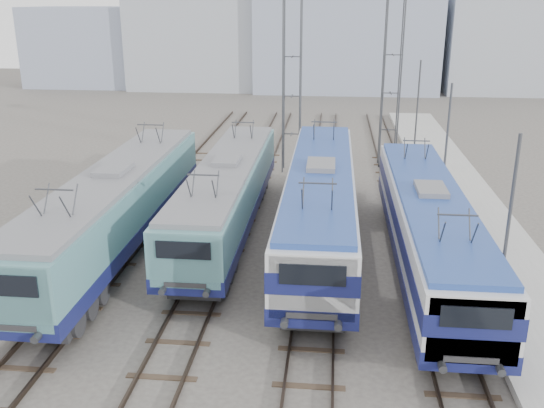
% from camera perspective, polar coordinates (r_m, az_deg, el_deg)
% --- Properties ---
extents(ground, '(160.00, 160.00, 0.00)m').
position_cam_1_polar(ground, '(20.77, -2.67, -13.26)').
color(ground, '#514C47').
extents(platform, '(4.00, 70.00, 0.30)m').
position_cam_1_polar(platform, '(28.62, 20.57, -4.79)').
color(platform, '#9E9E99').
rests_on(platform, ground).
extents(locomotive_far_left, '(2.98, 18.85, 3.55)m').
position_cam_1_polar(locomotive_far_left, '(27.57, -14.59, -0.17)').
color(locomotive_far_left, '#14194F').
rests_on(locomotive_far_left, ground).
extents(locomotive_center_left, '(2.80, 17.68, 3.33)m').
position_cam_1_polar(locomotive_center_left, '(29.16, -4.27, 1.15)').
color(locomotive_center_left, '#14194F').
rests_on(locomotive_center_left, ground).
extents(locomotive_center_right, '(2.99, 18.90, 3.55)m').
position_cam_1_polar(locomotive_center_right, '(27.48, 4.55, 0.47)').
color(locomotive_center_right, '#14194F').
rests_on(locomotive_center_right, ground).
extents(locomotive_far_right, '(2.80, 17.72, 3.33)m').
position_cam_1_polar(locomotive_far_right, '(25.56, 14.54, -1.86)').
color(locomotive_far_right, '#14194F').
rests_on(locomotive_far_right, ground).
extents(catenary_tower_west, '(4.50, 1.20, 12.00)m').
position_cam_1_polar(catenary_tower_west, '(39.73, 1.91, 12.46)').
color(catenary_tower_west, '#3F4247').
rests_on(catenary_tower_west, ground).
extents(catenary_tower_east, '(4.50, 1.20, 12.00)m').
position_cam_1_polar(catenary_tower_east, '(41.80, 11.25, 12.44)').
color(catenary_tower_east, '#3F4247').
rests_on(catenary_tower_east, ground).
extents(mast_front, '(0.12, 0.12, 7.00)m').
position_cam_1_polar(mast_front, '(21.62, 21.23, -2.89)').
color(mast_front, '#3F4247').
rests_on(mast_front, ground).
extents(mast_mid, '(0.12, 0.12, 7.00)m').
position_cam_1_polar(mast_mid, '(32.82, 16.04, 4.82)').
color(mast_mid, '#3F4247').
rests_on(mast_mid, ground).
extents(mast_rear, '(0.12, 0.12, 7.00)m').
position_cam_1_polar(mast_rear, '(44.44, 13.50, 8.54)').
color(mast_rear, '#3F4247').
rests_on(mast_rear, ground).
extents(building_west, '(18.00, 12.00, 14.00)m').
position_cam_1_polar(building_west, '(81.24, -6.30, 15.85)').
color(building_west, '#9FA6B1').
rests_on(building_west, ground).
extents(building_center, '(22.00, 14.00, 18.00)m').
position_cam_1_polar(building_center, '(79.44, 7.07, 17.20)').
color(building_center, '#919BB4').
rests_on(building_center, ground).
extents(building_east, '(16.00, 12.00, 12.00)m').
position_cam_1_polar(building_east, '(82.35, 21.46, 14.05)').
color(building_east, '#9FA6B1').
rests_on(building_east, ground).
extents(building_far_west, '(14.00, 10.00, 10.00)m').
position_cam_1_polar(building_far_west, '(86.09, -17.05, 13.99)').
color(building_far_west, '#919BB4').
rests_on(building_far_west, ground).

